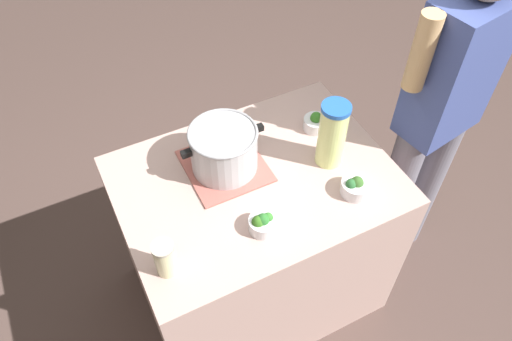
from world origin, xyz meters
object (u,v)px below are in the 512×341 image
object	(u,v)px
broccoli_bowl_front	(356,187)
person_cook	(437,118)
lemonade_pitcher	(332,134)
broccoli_bowl_back	(316,122)
cooking_pot	(224,149)
broccoli_bowl_center	(263,223)
mason_jar	(165,258)

from	to	relation	value
broccoli_bowl_front	person_cook	size ratio (longest dim) A/B	0.07
lemonade_pitcher	person_cook	xyz separation A→B (m)	(0.51, -0.04, -0.09)
person_cook	broccoli_bowl_back	bearing A→B (deg)	153.94
cooking_pot	broccoli_bowl_front	xyz separation A→B (m)	(0.39, -0.34, -0.07)
broccoli_bowl_front	broccoli_bowl_back	distance (m)	0.37
lemonade_pitcher	broccoli_bowl_center	bearing A→B (deg)	-155.35
cooking_pot	broccoli_bowl_center	world-z (taller)	cooking_pot
mason_jar	person_cook	xyz separation A→B (m)	(1.25, 0.13, -0.02)
mason_jar	broccoli_bowl_back	world-z (taller)	mason_jar
lemonade_pitcher	broccoli_bowl_back	distance (m)	0.22
mason_jar	person_cook	world-z (taller)	person_cook
broccoli_bowl_front	broccoli_bowl_center	bearing A→B (deg)	178.75
cooking_pot	broccoli_bowl_back	distance (m)	0.44
lemonade_pitcher	person_cook	bearing A→B (deg)	-5.06
lemonade_pitcher	broccoli_bowl_center	xyz separation A→B (m)	(-0.39, -0.18, -0.11)
mason_jar	broccoli_bowl_front	distance (m)	0.75
lemonade_pitcher	person_cook	size ratio (longest dim) A/B	0.17
mason_jar	person_cook	bearing A→B (deg)	6.15
cooking_pot	broccoli_bowl_center	distance (m)	0.34
broccoli_bowl_center	person_cook	bearing A→B (deg)	8.47
cooking_pot	broccoli_bowl_front	bearing A→B (deg)	-41.30
broccoli_bowl_front	person_cook	distance (m)	0.52
broccoli_bowl_front	broccoli_bowl_center	distance (m)	0.39
person_cook	lemonade_pitcher	bearing A→B (deg)	174.94
lemonade_pitcher	broccoli_bowl_back	size ratio (longest dim) A/B	2.77
lemonade_pitcher	broccoli_bowl_front	xyz separation A→B (m)	(0.00, -0.19, -0.11)
broccoli_bowl_front	person_cook	bearing A→B (deg)	15.64
mason_jar	broccoli_bowl_front	size ratio (longest dim) A/B	1.25
broccoli_bowl_center	broccoli_bowl_back	distance (m)	0.56
cooking_pot	mason_jar	world-z (taller)	cooking_pot
cooking_pot	person_cook	xyz separation A→B (m)	(0.89, -0.20, -0.05)
broccoli_bowl_center	mason_jar	bearing A→B (deg)	-179.68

